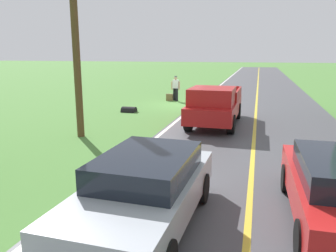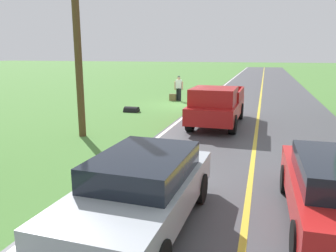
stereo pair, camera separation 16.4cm
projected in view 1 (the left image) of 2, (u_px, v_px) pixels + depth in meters
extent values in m
plane|color=#4C7F38|center=(183.00, 105.00, 21.52)|extent=(200.00, 200.00, 0.00)
cube|color=#47474C|center=(256.00, 107.00, 20.35)|extent=(7.83, 120.00, 0.00)
cube|color=silver|center=(196.00, 105.00, 21.31)|extent=(0.16, 117.60, 0.00)
cube|color=gold|center=(256.00, 107.00, 20.35)|extent=(0.14, 117.60, 0.00)
cylinder|color=black|center=(177.00, 95.00, 22.94)|extent=(0.18, 0.18, 0.88)
cylinder|color=black|center=(174.00, 94.00, 23.22)|extent=(0.18, 0.18, 0.88)
cube|color=white|center=(176.00, 84.00, 22.92)|extent=(0.41, 0.27, 0.58)
sphere|color=tan|center=(176.00, 78.00, 22.84)|extent=(0.23, 0.23, 0.23)
sphere|color=#4C564C|center=(176.00, 77.00, 22.82)|extent=(0.20, 0.20, 0.20)
cube|color=#591E19|center=(176.00, 83.00, 23.11)|extent=(0.33, 0.21, 0.44)
cylinder|color=tan|center=(179.00, 86.00, 22.87)|extent=(0.10, 0.10, 0.58)
cylinder|color=tan|center=(172.00, 86.00, 22.99)|extent=(0.10, 0.10, 0.58)
cube|color=brown|center=(170.00, 97.00, 23.17)|extent=(0.47, 0.21, 0.48)
cube|color=#B21919|center=(216.00, 108.00, 15.52)|extent=(2.08, 5.43, 0.70)
cube|color=#B21919|center=(212.00, 96.00, 14.25)|extent=(1.87, 2.19, 0.72)
cube|color=black|center=(212.00, 95.00, 14.24)|extent=(1.70, 1.32, 0.43)
cube|color=#B21919|center=(238.00, 94.00, 16.16)|extent=(0.14, 3.03, 0.45)
cube|color=#B21919|center=(200.00, 93.00, 16.66)|extent=(0.14, 3.03, 0.45)
cube|color=#B21919|center=(223.00, 90.00, 17.83)|extent=(1.84, 0.13, 0.45)
cylinder|color=black|center=(231.00, 124.00, 13.71)|extent=(0.31, 0.80, 0.80)
cylinder|color=black|center=(189.00, 122.00, 14.20)|extent=(0.31, 0.80, 0.80)
cylinder|color=black|center=(237.00, 111.00, 16.81)|extent=(0.31, 0.80, 0.80)
cylinder|color=black|center=(202.00, 109.00, 17.29)|extent=(0.31, 0.80, 0.80)
cube|color=#B2B7C1|center=(144.00, 196.00, 6.29)|extent=(1.98, 4.45, 0.62)
cube|color=black|center=(147.00, 165.00, 6.36)|extent=(1.70, 2.42, 0.46)
cylinder|color=black|center=(63.00, 242.00, 5.29)|extent=(0.26, 0.67, 0.66)
cylinder|color=black|center=(202.00, 188.00, 7.43)|extent=(0.26, 0.67, 0.66)
cylinder|color=black|center=(132.00, 180.00, 7.91)|extent=(0.26, 0.67, 0.66)
cylinder|color=black|center=(287.00, 178.00, 8.00)|extent=(0.25, 0.66, 0.66)
cylinder|color=black|center=(304.00, 240.00, 5.35)|extent=(0.25, 0.66, 0.66)
cylinder|color=brown|center=(75.00, 38.00, 12.53)|extent=(0.28, 0.28, 7.65)
cylinder|color=black|center=(129.00, 112.00, 18.83)|extent=(0.80, 0.60, 0.60)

